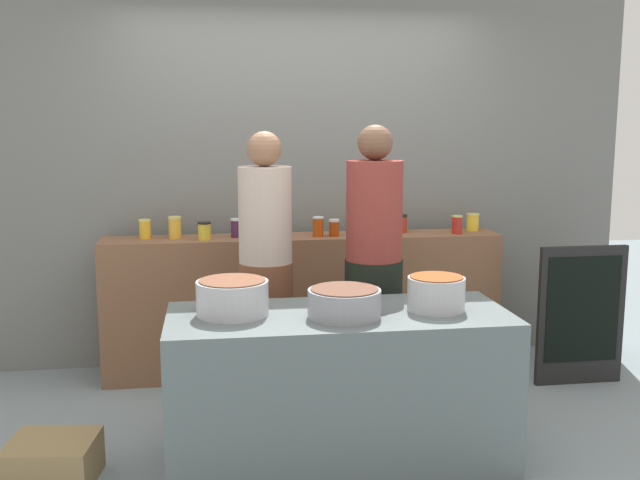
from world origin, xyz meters
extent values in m
plane|color=gray|center=(0.00, 0.00, 0.00)|extent=(12.00, 12.00, 0.00)
cube|color=slate|center=(0.00, 1.45, 1.50)|extent=(4.80, 0.12, 3.00)
cube|color=brown|center=(0.00, 1.10, 0.48)|extent=(2.70, 0.36, 0.96)
cube|color=#576264|center=(0.00, -0.30, 0.39)|extent=(1.70, 0.70, 0.79)
cylinder|color=gold|center=(-1.05, 1.15, 1.01)|extent=(0.08, 0.08, 0.12)
cylinder|color=#D6C666|center=(-1.05, 1.15, 1.08)|extent=(0.08, 0.08, 0.01)
cylinder|color=gold|center=(-0.86, 1.12, 1.02)|extent=(0.08, 0.08, 0.13)
cylinder|color=#D6C666|center=(-0.86, 1.12, 1.10)|extent=(0.09, 0.09, 0.01)
cylinder|color=gold|center=(-0.66, 1.04, 1.01)|extent=(0.08, 0.08, 0.11)
cylinder|color=black|center=(-0.66, 1.04, 1.07)|extent=(0.09, 0.09, 0.01)
cylinder|color=#451D43|center=(-0.45, 1.11, 1.01)|extent=(0.08, 0.08, 0.11)
cylinder|color=silver|center=(-0.45, 1.11, 1.08)|extent=(0.08, 0.08, 0.01)
cylinder|color=#AE3C0B|center=(0.09, 1.06, 1.02)|extent=(0.07, 0.07, 0.12)
cylinder|color=silver|center=(0.09, 1.06, 1.09)|extent=(0.08, 0.08, 0.01)
cylinder|color=#94340B|center=(0.20, 1.05, 1.01)|extent=(0.07, 0.07, 0.10)
cylinder|color=silver|center=(0.20, 1.05, 1.07)|extent=(0.07, 0.07, 0.02)
cylinder|color=#B4291D|center=(0.47, 1.07, 1.01)|extent=(0.08, 0.08, 0.11)
cylinder|color=black|center=(0.47, 1.07, 1.08)|extent=(0.08, 0.08, 0.01)
cylinder|color=#AD2917|center=(0.69, 1.15, 1.01)|extent=(0.08, 0.08, 0.11)
cylinder|color=black|center=(0.69, 1.15, 1.08)|extent=(0.08, 0.08, 0.01)
cylinder|color=#B1241C|center=(1.06, 1.04, 1.02)|extent=(0.07, 0.07, 0.12)
cylinder|color=#D6C666|center=(1.06, 1.04, 1.08)|extent=(0.07, 0.07, 0.01)
cylinder|color=yellow|center=(1.22, 1.17, 1.01)|extent=(0.09, 0.09, 0.11)
cylinder|color=#D6C666|center=(1.22, 1.17, 1.07)|extent=(0.09, 0.09, 0.01)
cylinder|color=#B7B7BC|center=(-0.52, -0.25, 0.87)|extent=(0.35, 0.35, 0.17)
cylinder|color=brown|center=(-0.52, -0.25, 0.96)|extent=(0.33, 0.33, 0.00)
cylinder|color=gray|center=(0.01, -0.38, 0.86)|extent=(0.36, 0.36, 0.14)
cylinder|color=brown|center=(0.01, -0.38, 0.93)|extent=(0.33, 0.33, 0.00)
cylinder|color=#B7B7BC|center=(0.49, -0.31, 0.87)|extent=(0.29, 0.29, 0.17)
cylinder|color=brown|center=(0.49, -0.31, 0.96)|extent=(0.27, 0.27, 0.00)
cylinder|color=brown|center=(-0.31, 0.44, 0.46)|extent=(0.32, 0.32, 0.91)
cylinder|color=#C3AE9E|center=(-0.31, 0.44, 1.19)|extent=(0.31, 0.31, 0.56)
sphere|color=#8C6047|center=(-0.31, 0.44, 1.57)|extent=(0.20, 0.20, 0.20)
cylinder|color=black|center=(0.31, 0.30, 0.47)|extent=(0.34, 0.34, 0.93)
cylinder|color=maroon|center=(0.31, 0.30, 1.22)|extent=(0.32, 0.32, 0.57)
sphere|color=brown|center=(0.31, 0.30, 1.61)|extent=(0.20, 0.20, 0.20)
cube|color=olive|center=(-1.40, -0.31, 0.11)|extent=(0.45, 0.41, 0.22)
cube|color=black|center=(1.77, 0.60, 0.46)|extent=(0.59, 0.04, 0.93)
cube|color=black|center=(1.77, 0.58, 0.51)|extent=(0.51, 0.01, 0.70)
camera|label=1|loc=(-0.61, -3.79, 1.74)|focal=41.28mm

